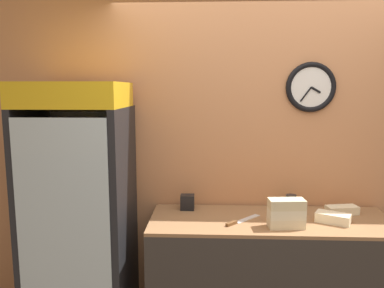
{
  "coord_description": "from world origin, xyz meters",
  "views": [
    {
      "loc": [
        -0.48,
        -1.84,
        1.83
      ],
      "look_at": [
        -0.6,
        0.84,
        1.43
      ],
      "focal_mm": 35.0,
      "sensor_mm": 36.0,
      "label": 1
    }
  ],
  "objects_px": {
    "beverage_cooler": "(82,195)",
    "napkin_dispenser": "(187,202)",
    "sandwich_stack_bottom": "(286,223)",
    "sandwich_stack_middle": "(286,213)",
    "sandwich_flat_left": "(342,210)",
    "condiment_jar": "(291,203)",
    "sandwich_flat_right": "(333,218)",
    "sandwich_stack_top": "(287,204)",
    "chefs_knife": "(238,221)"
  },
  "relations": [
    {
      "from": "condiment_jar",
      "to": "napkin_dispenser",
      "type": "distance_m",
      "value": 0.83
    },
    {
      "from": "sandwich_stack_top",
      "to": "chefs_knife",
      "type": "distance_m",
      "value": 0.37
    },
    {
      "from": "sandwich_flat_right",
      "to": "condiment_jar",
      "type": "xyz_separation_m",
      "value": [
        -0.25,
        0.26,
        0.03
      ]
    },
    {
      "from": "sandwich_flat_right",
      "to": "napkin_dispenser",
      "type": "relative_size",
      "value": 2.21
    },
    {
      "from": "sandwich_stack_middle",
      "to": "condiment_jar",
      "type": "distance_m",
      "value": 0.39
    },
    {
      "from": "sandwich_stack_middle",
      "to": "sandwich_stack_top",
      "type": "relative_size",
      "value": 1.0
    },
    {
      "from": "sandwich_stack_middle",
      "to": "sandwich_flat_right",
      "type": "height_order",
      "value": "sandwich_stack_middle"
    },
    {
      "from": "condiment_jar",
      "to": "napkin_dispenser",
      "type": "height_order",
      "value": "condiment_jar"
    },
    {
      "from": "sandwich_stack_top",
      "to": "sandwich_flat_left",
      "type": "relative_size",
      "value": 1.01
    },
    {
      "from": "condiment_jar",
      "to": "napkin_dispenser",
      "type": "relative_size",
      "value": 1.07
    },
    {
      "from": "sandwich_flat_right",
      "to": "sandwich_stack_top",
      "type": "bearing_deg",
      "value": -162.89
    },
    {
      "from": "napkin_dispenser",
      "to": "chefs_knife",
      "type": "bearing_deg",
      "value": -35.75
    },
    {
      "from": "sandwich_stack_middle",
      "to": "sandwich_flat_right",
      "type": "xyz_separation_m",
      "value": [
        0.36,
        0.11,
        -0.07
      ]
    },
    {
      "from": "beverage_cooler",
      "to": "napkin_dispenser",
      "type": "relative_size",
      "value": 15.61
    },
    {
      "from": "sandwich_stack_top",
      "to": "sandwich_flat_right",
      "type": "bearing_deg",
      "value": 17.11
    },
    {
      "from": "sandwich_flat_left",
      "to": "napkin_dispenser",
      "type": "height_order",
      "value": "napkin_dispenser"
    },
    {
      "from": "sandwich_flat_right",
      "to": "chefs_knife",
      "type": "height_order",
      "value": "sandwich_flat_right"
    },
    {
      "from": "beverage_cooler",
      "to": "sandwich_flat_right",
      "type": "relative_size",
      "value": 7.06
    },
    {
      "from": "beverage_cooler",
      "to": "sandwich_stack_top",
      "type": "height_order",
      "value": "beverage_cooler"
    },
    {
      "from": "beverage_cooler",
      "to": "sandwich_flat_left",
      "type": "xyz_separation_m",
      "value": [
        2.02,
        0.11,
        -0.13
      ]
    },
    {
      "from": "sandwich_stack_bottom",
      "to": "sandwich_stack_middle",
      "type": "distance_m",
      "value": 0.07
    },
    {
      "from": "sandwich_stack_middle",
      "to": "napkin_dispenser",
      "type": "bearing_deg",
      "value": 152.92
    },
    {
      "from": "beverage_cooler",
      "to": "chefs_knife",
      "type": "height_order",
      "value": "beverage_cooler"
    },
    {
      "from": "beverage_cooler",
      "to": "sandwich_stack_top",
      "type": "relative_size",
      "value": 7.29
    },
    {
      "from": "sandwich_stack_top",
      "to": "beverage_cooler",
      "type": "bearing_deg",
      "value": 172.59
    },
    {
      "from": "sandwich_flat_left",
      "to": "sandwich_flat_right",
      "type": "bearing_deg",
      "value": -123.72
    },
    {
      "from": "beverage_cooler",
      "to": "sandwich_stack_top",
      "type": "xyz_separation_m",
      "value": [
        1.52,
        -0.2,
        0.01
      ]
    },
    {
      "from": "sandwich_flat_left",
      "to": "napkin_dispenser",
      "type": "relative_size",
      "value": 2.13
    },
    {
      "from": "sandwich_stack_bottom",
      "to": "sandwich_flat_right",
      "type": "xyz_separation_m",
      "value": [
        0.36,
        0.11,
        0.0
      ]
    },
    {
      "from": "sandwich_stack_middle",
      "to": "condiment_jar",
      "type": "height_order",
      "value": "sandwich_stack_middle"
    },
    {
      "from": "sandwich_flat_right",
      "to": "beverage_cooler",
      "type": "bearing_deg",
      "value": 177.37
    },
    {
      "from": "sandwich_stack_top",
      "to": "sandwich_flat_left",
      "type": "xyz_separation_m",
      "value": [
        0.49,
        0.31,
        -0.14
      ]
    },
    {
      "from": "sandwich_stack_middle",
      "to": "sandwich_flat_left",
      "type": "xyz_separation_m",
      "value": [
        0.49,
        0.31,
        -0.07
      ]
    },
    {
      "from": "beverage_cooler",
      "to": "napkin_dispenser",
      "type": "distance_m",
      "value": 0.83
    },
    {
      "from": "beverage_cooler",
      "to": "sandwich_flat_left",
      "type": "distance_m",
      "value": 2.02
    },
    {
      "from": "sandwich_flat_left",
      "to": "condiment_jar",
      "type": "relative_size",
      "value": 1.99
    },
    {
      "from": "sandwich_flat_left",
      "to": "napkin_dispenser",
      "type": "distance_m",
      "value": 1.21
    },
    {
      "from": "sandwich_stack_bottom",
      "to": "condiment_jar",
      "type": "xyz_separation_m",
      "value": [
        0.11,
        0.38,
        0.03
      ]
    },
    {
      "from": "sandwich_flat_right",
      "to": "chefs_knife",
      "type": "relative_size",
      "value": 0.94
    },
    {
      "from": "beverage_cooler",
      "to": "sandwich_stack_top",
      "type": "bearing_deg",
      "value": -7.41
    },
    {
      "from": "sandwich_stack_middle",
      "to": "sandwich_flat_right",
      "type": "bearing_deg",
      "value": 17.11
    },
    {
      "from": "chefs_knife",
      "to": "beverage_cooler",
      "type": "bearing_deg",
      "value": 174.62
    },
    {
      "from": "sandwich_stack_top",
      "to": "sandwich_flat_right",
      "type": "height_order",
      "value": "sandwich_stack_top"
    },
    {
      "from": "chefs_knife",
      "to": "sandwich_flat_left",
      "type": "bearing_deg",
      "value": 15.4
    },
    {
      "from": "sandwich_flat_left",
      "to": "sandwich_flat_right",
      "type": "xyz_separation_m",
      "value": [
        -0.13,
        -0.2,
        0.0
      ]
    },
    {
      "from": "sandwich_stack_middle",
      "to": "chefs_knife",
      "type": "xyz_separation_m",
      "value": [
        -0.33,
        0.09,
        -0.1
      ]
    },
    {
      "from": "chefs_knife",
      "to": "condiment_jar",
      "type": "relative_size",
      "value": 2.19
    },
    {
      "from": "sandwich_flat_left",
      "to": "condiment_jar",
      "type": "bearing_deg",
      "value": 170.41
    },
    {
      "from": "sandwich_flat_right",
      "to": "sandwich_stack_middle",
      "type": "bearing_deg",
      "value": -162.89
    },
    {
      "from": "sandwich_stack_middle",
      "to": "beverage_cooler",
      "type": "bearing_deg",
      "value": 172.59
    }
  ]
}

